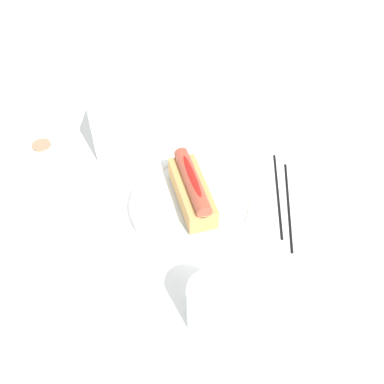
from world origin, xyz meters
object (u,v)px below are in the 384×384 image
Objects in this scene: water_glass at (210,308)px; chopstick_far at (289,204)px; hotdog_front at (192,189)px; napkin_box at (108,118)px; paper_towel_roll at (51,174)px; chopstick_near at (278,193)px; serving_bowl at (192,205)px.

water_glass is 0.28m from chopstick_far.
hotdog_front is 1.04× the size of napkin_box.
napkin_box is (0.14, -0.10, 0.01)m from paper_towel_roll.
chopstick_far is (-0.07, -0.42, -0.06)m from paper_towel_roll.
chopstick_far is at bearing -41.14° from water_glass.
chopstick_near is (-0.04, -0.41, -0.06)m from paper_towel_roll.
water_glass reaches higher than chopstick_near.
water_glass is at bearing 179.44° from serving_bowl.
water_glass is 0.41× the size of chopstick_near.
paper_towel_roll is 0.17m from napkin_box.
serving_bowl reaches higher than chopstick_far.
chopstick_far is at bearing -93.18° from hotdog_front.
napkin_box reaches higher than chopstick_far.
serving_bowl is at bearing -0.56° from water_glass.
water_glass is 0.30m from chopstick_near.
chopstick_near is at bearing -35.51° from water_glass.
chopstick_near and chopstick_far have the same top height.
napkin_box is (0.42, 0.14, 0.03)m from water_glass.
hotdog_front is 0.19m from chopstick_far.
chopstick_far is (-0.01, -0.18, -0.01)m from serving_bowl.
paper_towel_roll is 0.42m from chopstick_near.
water_glass reaches higher than chopstick_far.
water_glass is at bearing 179.44° from hotdog_front.
serving_bowl is 2.50× the size of water_glass.
napkin_box reaches higher than chopstick_near.
hotdog_front is at bearing -103.88° from paper_towel_roll.
water_glass is 0.60× the size of napkin_box.
napkin_box reaches higher than paper_towel_roll.
chopstick_far is (-0.01, -0.18, -0.05)m from hotdog_front.
hotdog_front is 0.71× the size of chopstick_near.
water_glass is 0.41× the size of chopstick_far.
paper_towel_roll reaches higher than chopstick_near.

